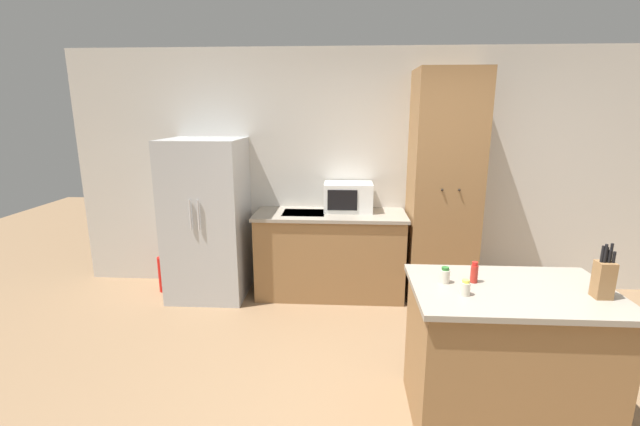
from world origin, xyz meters
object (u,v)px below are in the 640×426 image
(spice_bottle_tall_dark, at_px, (465,288))
(spice_bottle_short_red, at_px, (445,275))
(microwave, at_px, (348,197))
(pantry_cabinet, at_px, (443,189))
(spice_bottle_amber_oil, at_px, (474,273))
(knife_block, at_px, (604,278))
(fire_extinguisher, at_px, (163,273))
(refrigerator, at_px, (207,219))

(spice_bottle_tall_dark, distance_m, spice_bottle_short_red, 0.20)
(microwave, relative_size, spice_bottle_tall_dark, 5.44)
(pantry_cabinet, height_order, spice_bottle_short_red, pantry_cabinet)
(spice_bottle_amber_oil, bearing_deg, microwave, 112.01)
(knife_block, xyz_separation_m, spice_bottle_amber_oil, (-0.67, 0.19, -0.06))
(pantry_cabinet, bearing_deg, microwave, 173.47)
(spice_bottle_tall_dark, height_order, fire_extinguisher, spice_bottle_tall_dark)
(spice_bottle_tall_dark, relative_size, fire_extinguisher, 0.20)
(microwave, height_order, fire_extinguisher, microwave)
(spice_bottle_tall_dark, bearing_deg, spice_bottle_short_red, 113.49)
(refrigerator, xyz_separation_m, spice_bottle_amber_oil, (2.26, -1.75, 0.13))
(knife_block, bearing_deg, spice_bottle_tall_dark, -179.13)
(refrigerator, xyz_separation_m, pantry_cabinet, (2.45, 0.06, 0.34))
(pantry_cabinet, height_order, knife_block, pantry_cabinet)
(spice_bottle_short_red, distance_m, fire_extinguisher, 3.25)
(refrigerator, distance_m, spice_bottle_tall_dark, 2.90)
(refrigerator, xyz_separation_m, knife_block, (2.92, -1.93, 0.19))
(pantry_cabinet, xyz_separation_m, fire_extinguisher, (-2.99, -0.04, -0.97))
(refrigerator, xyz_separation_m, spice_bottle_short_red, (2.07, -1.76, 0.12))
(microwave, bearing_deg, pantry_cabinet, -6.53)
(knife_block, bearing_deg, fire_extinguisher, 150.68)
(spice_bottle_amber_oil, bearing_deg, spice_bottle_short_red, -174.64)
(pantry_cabinet, height_order, microwave, pantry_cabinet)
(refrigerator, bearing_deg, spice_bottle_amber_oil, -37.72)
(spice_bottle_tall_dark, bearing_deg, microwave, 107.57)
(pantry_cabinet, distance_m, microwave, 0.98)
(refrigerator, height_order, microwave, refrigerator)
(refrigerator, height_order, knife_block, refrigerator)
(pantry_cabinet, xyz_separation_m, knife_block, (0.48, -1.99, -0.15))
(microwave, xyz_separation_m, fire_extinguisher, (-2.03, -0.15, -0.85))
(spice_bottle_tall_dark, bearing_deg, knife_block, 0.87)
(pantry_cabinet, relative_size, spice_bottle_amber_oil, 17.48)
(microwave, bearing_deg, spice_bottle_short_red, -73.00)
(refrigerator, relative_size, spice_bottle_amber_oil, 12.48)
(refrigerator, distance_m, fire_extinguisher, 0.83)
(knife_block, bearing_deg, refrigerator, 146.55)
(fire_extinguisher, bearing_deg, spice_bottle_amber_oil, -32.17)
(microwave, height_order, spice_bottle_tall_dark, microwave)
(microwave, xyz_separation_m, spice_bottle_amber_oil, (0.77, -1.92, -0.09))
(refrigerator, bearing_deg, microwave, 6.58)
(microwave, relative_size, spice_bottle_amber_oil, 3.79)
(pantry_cabinet, xyz_separation_m, spice_bottle_short_red, (-0.37, -1.82, -0.22))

